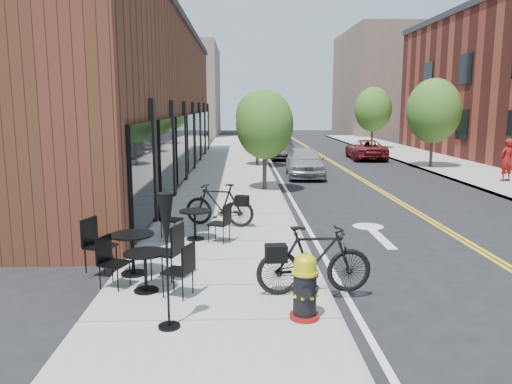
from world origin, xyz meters
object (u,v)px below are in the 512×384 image
object	(u,v)px
bistro_set_c	(195,221)
patio_umbrella	(166,232)
parked_car_a	(305,162)
pedestrian	(506,160)
bicycle_left	(219,205)
parked_car_b	(279,148)
bistro_set_a	(145,266)
bicycle_right	(314,260)
bistro_set_b	(133,248)
parked_car_c	(272,141)
parked_car_far	(366,149)
fire_hydrant	(305,287)

from	to	relation	value
bistro_set_c	patio_umbrella	bearing A→B (deg)	-67.61
parked_car_a	pedestrian	xyz separation A→B (m)	(8.32, -2.46, 0.31)
bicycle_left	patio_umbrella	distance (m)	6.33
pedestrian	parked_car_b	bearing A→B (deg)	-70.89
bistro_set_a	bicycle_right	bearing A→B (deg)	17.23
bistro_set_b	patio_umbrella	bearing A→B (deg)	-47.38
bicycle_left	bicycle_right	bearing A→B (deg)	37.19
parked_car_c	bistro_set_b	bearing A→B (deg)	-99.12
parked_car_a	bicycle_right	bearing A→B (deg)	-93.95
bistro_set_b	parked_car_far	size ratio (longest dim) A/B	0.44
bistro_set_b	patio_umbrella	size ratio (longest dim) A/B	0.99
pedestrian	parked_car_c	bearing A→B (deg)	-81.33
bicycle_left	pedestrian	size ratio (longest dim) A/B	1.05
fire_hydrant	bistro_set_c	xyz separation A→B (m)	(-2.05, 4.61, -0.03)
parked_car_far	parked_car_c	bearing A→B (deg)	-43.23
bistro_set_b	bistro_set_c	world-z (taller)	bistro_set_b
parked_car_a	parked_car_c	size ratio (longest dim) A/B	0.78
patio_umbrella	parked_car_b	world-z (taller)	patio_umbrella
parked_car_b	parked_car_c	xyz separation A→B (m)	(-0.14, 5.35, 0.10)
parked_car_c	bistro_set_c	bearing A→B (deg)	-97.87
bistro_set_a	parked_car_far	size ratio (longest dim) A/B	0.39
parked_car_far	pedestrian	world-z (taller)	pedestrian
bicycle_left	bistro_set_c	bearing A→B (deg)	-3.64
bistro_set_b	parked_car_b	xyz separation A→B (m)	(4.54, 22.23, 0.04)
bistro_set_a	bistro_set_c	distance (m)	3.45
bistro_set_b	patio_umbrella	world-z (taller)	patio_umbrella
bistro_set_c	bicycle_left	bearing A→B (deg)	90.92
bicycle_left	parked_car_far	size ratio (longest dim) A/B	0.43
bicycle_left	parked_car_c	size ratio (longest dim) A/B	0.35
bistro_set_a	patio_umbrella	xyz separation A→B (m)	(0.60, -1.46, 0.96)
bicycle_right	patio_umbrella	xyz separation A→B (m)	(-2.30, -1.26, 0.82)
bicycle_right	patio_umbrella	size ratio (longest dim) A/B	1.00
patio_umbrella	parked_car_c	xyz separation A→B (m)	(3.40, 29.94, -0.76)
bistro_set_b	parked_car_c	size ratio (longest dim) A/B	0.36
bicycle_right	parked_car_far	distance (m)	23.83
pedestrian	bistro_set_a	bearing A→B (deg)	23.05
bistro_set_a	patio_umbrella	distance (m)	1.85
parked_car_b	pedestrian	world-z (taller)	pedestrian
bicycle_left	parked_car_far	world-z (taller)	bicycle_left
parked_car_a	bistro_set_a	bearing A→B (deg)	-104.60
patio_umbrella	pedestrian	xyz separation A→B (m)	(12.42, 13.97, -0.51)
parked_car_a	parked_car_far	size ratio (longest dim) A/B	0.95
bicycle_right	parked_car_b	distance (m)	23.37
patio_umbrella	bicycle_left	bearing A→B (deg)	85.56
bicycle_left	parked_car_a	world-z (taller)	parked_car_a
parked_car_b	pedestrian	size ratio (longest dim) A/B	2.27
parked_car_b	bistro_set_c	bearing A→B (deg)	-105.00
fire_hydrant	parked_car_a	bearing A→B (deg)	99.38
bicycle_right	bistro_set_c	world-z (taller)	bicycle_right
bistro_set_c	parked_car_a	bearing A→B (deg)	92.12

